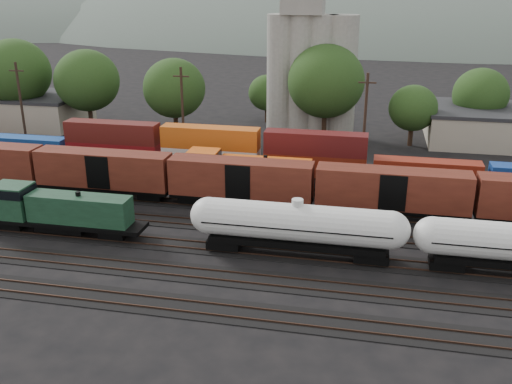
% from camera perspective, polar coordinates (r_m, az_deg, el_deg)
% --- Properties ---
extents(ground, '(600.00, 600.00, 0.00)m').
position_cam_1_polar(ground, '(55.91, -2.62, -3.42)').
color(ground, black).
extents(tracks, '(180.00, 33.20, 0.20)m').
position_cam_1_polar(tracks, '(55.90, -2.62, -3.38)').
color(tracks, black).
rests_on(tracks, ground).
extents(green_locomotive, '(16.27, 2.87, 4.31)m').
position_cam_1_polar(green_locomotive, '(56.69, -19.72, -1.62)').
color(green_locomotive, black).
rests_on(green_locomotive, ground).
extents(tank_car_a, '(18.93, 3.39, 4.96)m').
position_cam_1_polar(tank_car_a, '(48.97, 4.11, -3.30)').
color(tank_car_a, silver).
rests_on(tank_car_a, ground).
extents(orange_locomotive, '(17.02, 2.84, 4.25)m').
position_cam_1_polar(orange_locomotive, '(64.40, -1.59, 2.18)').
color(orange_locomotive, black).
rests_on(orange_locomotive, ground).
extents(boxcar_string, '(122.80, 2.90, 4.20)m').
position_cam_1_polar(boxcar_string, '(61.45, -8.54, 1.72)').
color(boxcar_string, black).
rests_on(boxcar_string, ground).
extents(container_wall, '(160.00, 2.60, 5.80)m').
position_cam_1_polar(container_wall, '(72.51, -10.07, 4.03)').
color(container_wall, black).
rests_on(container_wall, ground).
extents(grain_silo, '(13.40, 5.00, 29.00)m').
position_cam_1_polar(grain_silo, '(86.78, 5.43, 12.82)').
color(grain_silo, gray).
rests_on(grain_silo, ground).
extents(industrial_sheds, '(119.38, 17.26, 5.10)m').
position_cam_1_polar(industrial_sheds, '(87.31, 7.38, 6.99)').
color(industrial_sheds, '#9E937F').
rests_on(industrial_sheds, ground).
extents(tree_band, '(165.77, 20.10, 14.19)m').
position_cam_1_polar(tree_band, '(88.34, 2.67, 10.79)').
color(tree_band, black).
rests_on(tree_band, ground).
extents(utility_poles, '(122.20, 0.36, 12.00)m').
position_cam_1_polar(utility_poles, '(74.48, 1.50, 7.71)').
color(utility_poles, black).
rests_on(utility_poles, ground).
extents(distant_hills, '(860.00, 286.00, 130.00)m').
position_cam_1_polar(distant_hills, '(312.68, 13.98, 11.89)').
color(distant_hills, '#59665B').
rests_on(distant_hills, ground).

